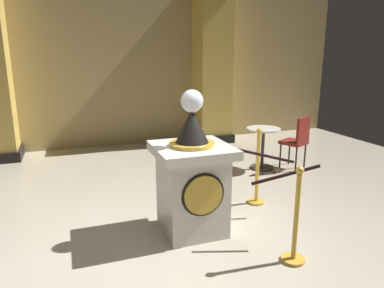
# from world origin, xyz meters

# --- Properties ---
(ground_plane) EXTENTS (11.50, 11.50, 0.00)m
(ground_plane) POSITION_xyz_m (0.00, 0.00, 0.00)
(ground_plane) COLOR #B2A893
(back_wall) EXTENTS (11.50, 0.16, 3.79)m
(back_wall) POSITION_xyz_m (0.00, 4.89, 1.90)
(back_wall) COLOR tan
(back_wall) RESTS_ON ground_plane
(pedestal_clock) EXTENTS (0.85, 0.85, 1.66)m
(pedestal_clock) POSITION_xyz_m (0.32, 0.34, 0.64)
(pedestal_clock) COLOR beige
(pedestal_clock) RESTS_ON ground_plane
(stanchion_near) EXTENTS (0.24, 0.24, 1.00)m
(stanchion_near) POSITION_xyz_m (1.06, -0.61, 0.35)
(stanchion_near) COLOR gold
(stanchion_near) RESTS_ON ground_plane
(stanchion_far) EXTENTS (0.24, 0.24, 1.07)m
(stanchion_far) POSITION_xyz_m (1.44, 0.79, 0.38)
(stanchion_far) COLOR gold
(stanchion_far) RESTS_ON ground_plane
(velvet_rope) EXTENTS (0.91, 0.93, 0.22)m
(velvet_rope) POSITION_xyz_m (1.25, 0.09, 0.79)
(velvet_rope) COLOR black
(column_right) EXTENTS (0.91, 0.91, 3.64)m
(column_right) POSITION_xyz_m (2.31, 4.47, 1.81)
(column_right) COLOR black
(column_right) RESTS_ON ground_plane
(cafe_table) EXTENTS (0.61, 0.61, 0.75)m
(cafe_table) POSITION_xyz_m (2.34, 2.13, 0.48)
(cafe_table) COLOR #332D28
(cafe_table) RESTS_ON ground_plane
(cafe_chair_red) EXTENTS (0.53, 0.53, 0.96)m
(cafe_chair_red) POSITION_xyz_m (2.92, 1.91, 0.57)
(cafe_chair_red) COLOR black
(cafe_chair_red) RESTS_ON ground_plane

